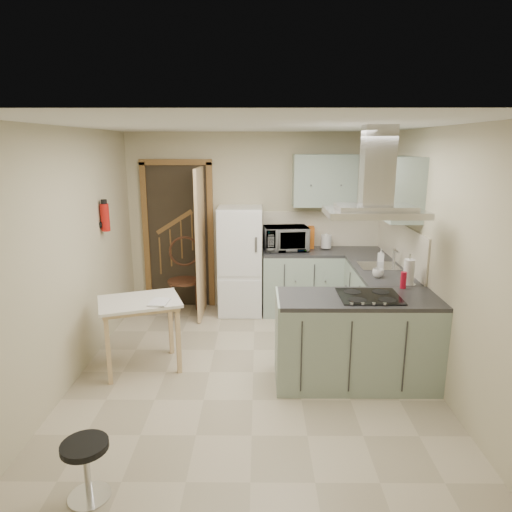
{
  "coord_description": "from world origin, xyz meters",
  "views": [
    {
      "loc": [
        0.06,
        -4.36,
        2.33
      ],
      "look_at": [
        0.03,
        0.45,
        1.15
      ],
      "focal_mm": 32.0,
      "sensor_mm": 36.0,
      "label": 1
    }
  ],
  "objects_px": {
    "extractor_hood": "(375,212)",
    "microwave": "(286,238)",
    "fridge": "(240,261)",
    "stool": "(87,470)",
    "peninsula": "(357,340)",
    "bentwood_chair": "(184,281)",
    "drop_leaf_table": "(141,334)"
  },
  "relations": [
    {
      "from": "extractor_hood",
      "to": "microwave",
      "type": "bearing_deg",
      "value": 109.16
    },
    {
      "from": "fridge",
      "to": "microwave",
      "type": "distance_m",
      "value": 0.7
    },
    {
      "from": "fridge",
      "to": "extractor_hood",
      "type": "height_order",
      "value": "extractor_hood"
    },
    {
      "from": "microwave",
      "to": "stool",
      "type": "bearing_deg",
      "value": -119.81
    },
    {
      "from": "fridge",
      "to": "peninsula",
      "type": "bearing_deg",
      "value": -58.26
    },
    {
      "from": "microwave",
      "to": "bentwood_chair",
      "type": "bearing_deg",
      "value": -179.83
    },
    {
      "from": "peninsula",
      "to": "stool",
      "type": "bearing_deg",
      "value": -143.52
    },
    {
      "from": "stool",
      "to": "drop_leaf_table",
      "type": "bearing_deg",
      "value": 92.71
    },
    {
      "from": "extractor_hood",
      "to": "bentwood_chair",
      "type": "bearing_deg",
      "value": 138.99
    },
    {
      "from": "stool",
      "to": "microwave",
      "type": "distance_m",
      "value": 3.97
    },
    {
      "from": "fridge",
      "to": "bentwood_chair",
      "type": "xyz_separation_m",
      "value": [
        -0.78,
        -0.15,
        -0.25
      ]
    },
    {
      "from": "fridge",
      "to": "peninsula",
      "type": "xyz_separation_m",
      "value": [
        1.22,
        -1.98,
        -0.3
      ]
    },
    {
      "from": "drop_leaf_table",
      "to": "peninsula",
      "type": "bearing_deg",
      "value": -27.39
    },
    {
      "from": "stool",
      "to": "fridge",
      "type": "bearing_deg",
      "value": 75.86
    },
    {
      "from": "extractor_hood",
      "to": "peninsula",
      "type": "bearing_deg",
      "value": 180.0
    },
    {
      "from": "fridge",
      "to": "stool",
      "type": "distance_m",
      "value": 3.7
    },
    {
      "from": "fridge",
      "to": "stool",
      "type": "xyz_separation_m",
      "value": [
        -0.89,
        -3.55,
        -0.54
      ]
    },
    {
      "from": "fridge",
      "to": "stool",
      "type": "relative_size",
      "value": 3.57
    },
    {
      "from": "peninsula",
      "to": "stool",
      "type": "height_order",
      "value": "peninsula"
    },
    {
      "from": "drop_leaf_table",
      "to": "microwave",
      "type": "relative_size",
      "value": 1.37
    },
    {
      "from": "stool",
      "to": "microwave",
      "type": "bearing_deg",
      "value": 66.86
    },
    {
      "from": "peninsula",
      "to": "extractor_hood",
      "type": "relative_size",
      "value": 1.72
    },
    {
      "from": "drop_leaf_table",
      "to": "microwave",
      "type": "bearing_deg",
      "value": 26.75
    },
    {
      "from": "extractor_hood",
      "to": "stool",
      "type": "relative_size",
      "value": 2.14
    },
    {
      "from": "peninsula",
      "to": "drop_leaf_table",
      "type": "height_order",
      "value": "peninsula"
    },
    {
      "from": "peninsula",
      "to": "extractor_hood",
      "type": "height_order",
      "value": "extractor_hood"
    },
    {
      "from": "bentwood_chair",
      "to": "stool",
      "type": "bearing_deg",
      "value": -103.11
    },
    {
      "from": "extractor_hood",
      "to": "drop_leaf_table",
      "type": "distance_m",
      "value": 2.68
    },
    {
      "from": "stool",
      "to": "bentwood_chair",
      "type": "bearing_deg",
      "value": 88.08
    },
    {
      "from": "extractor_hood",
      "to": "bentwood_chair",
      "type": "height_order",
      "value": "extractor_hood"
    },
    {
      "from": "drop_leaf_table",
      "to": "stool",
      "type": "height_order",
      "value": "drop_leaf_table"
    },
    {
      "from": "extractor_hood",
      "to": "bentwood_chair",
      "type": "distance_m",
      "value": 3.05
    }
  ]
}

